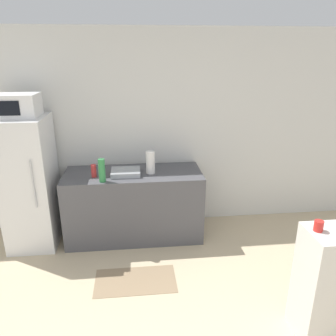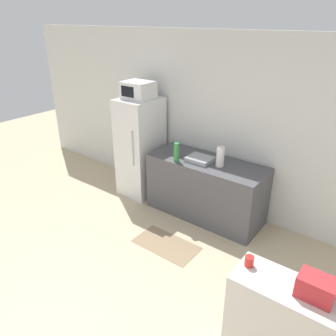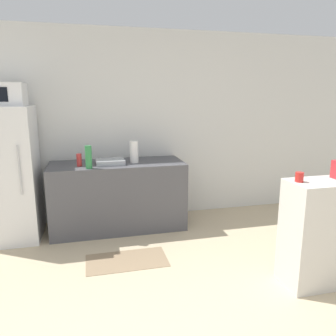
# 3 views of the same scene
# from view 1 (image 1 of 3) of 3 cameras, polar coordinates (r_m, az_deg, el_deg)

# --- Properties ---
(wall_back) EXTENTS (8.00, 0.06, 2.60)m
(wall_back) POSITION_cam_1_polar(r_m,az_deg,el_deg) (4.36, -7.33, 6.18)
(wall_back) COLOR silver
(wall_back) RESTS_ON ground_plane
(refrigerator) EXTENTS (0.56, 0.69, 1.61)m
(refrigerator) POSITION_cam_1_polar(r_m,az_deg,el_deg) (4.30, -22.96, -2.43)
(refrigerator) COLOR silver
(refrigerator) RESTS_ON ground_plane
(microwave) EXTENTS (0.44, 0.39, 0.26)m
(microwave) POSITION_cam_1_polar(r_m,az_deg,el_deg) (4.07, -24.70, 9.86)
(microwave) COLOR white
(microwave) RESTS_ON refrigerator
(counter) EXTENTS (1.71, 0.68, 0.88)m
(counter) POSITION_cam_1_polar(r_m,az_deg,el_deg) (4.27, -5.92, -6.36)
(counter) COLOR #4C4C51
(counter) RESTS_ON ground_plane
(sink_basin) EXTENTS (0.35, 0.29, 0.06)m
(sink_basin) POSITION_cam_1_polar(r_m,az_deg,el_deg) (4.03, -7.39, -0.74)
(sink_basin) COLOR #9EA3A8
(sink_basin) RESTS_ON counter
(bottle_tall) EXTENTS (0.08, 0.08, 0.27)m
(bottle_tall) POSITION_cam_1_polar(r_m,az_deg,el_deg) (3.82, -11.44, -0.43)
(bottle_tall) COLOR #2D7F42
(bottle_tall) RESTS_ON counter
(bottle_short) EXTENTS (0.06, 0.06, 0.15)m
(bottle_short) POSITION_cam_1_polar(r_m,az_deg,el_deg) (4.01, -12.81, -0.48)
(bottle_short) COLOR red
(bottle_short) RESTS_ON counter
(jar) EXTENTS (0.07, 0.07, 0.09)m
(jar) POSITION_cam_1_polar(r_m,az_deg,el_deg) (2.82, 24.75, -9.15)
(jar) COLOR red
(jar) RESTS_ON shelf_cabinet
(paper_towel_roll) EXTENTS (0.11, 0.11, 0.28)m
(paper_towel_roll) POSITION_cam_1_polar(r_m,az_deg,el_deg) (4.02, -3.07, 0.98)
(paper_towel_roll) COLOR white
(paper_towel_roll) RESTS_ON counter
(kitchen_rug) EXTENTS (0.86, 0.46, 0.01)m
(kitchen_rug) POSITION_cam_1_polar(r_m,az_deg,el_deg) (3.69, -5.69, -18.92)
(kitchen_rug) COLOR #937A5B
(kitchen_rug) RESTS_ON ground_plane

